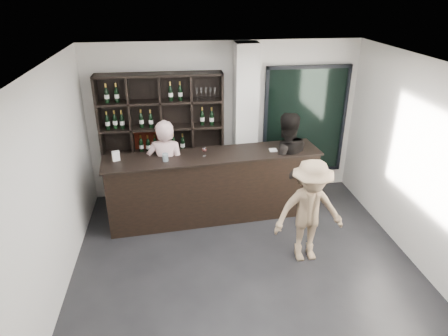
{
  "coord_description": "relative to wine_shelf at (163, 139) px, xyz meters",
  "views": [
    {
      "loc": [
        -0.92,
        -4.34,
        3.79
      ],
      "look_at": [
        -0.22,
        1.1,
        1.24
      ],
      "focal_mm": 32.0,
      "sensor_mm": 36.0,
      "label": 1
    }
  ],
  "objects": [
    {
      "name": "floor",
      "position": [
        1.15,
        -2.57,
        -1.2
      ],
      "size": [
        5.0,
        5.5,
        0.01
      ],
      "primitive_type": "cube",
      "color": "black",
      "rests_on": "ground"
    },
    {
      "name": "wine_shelf",
      "position": [
        0.0,
        0.0,
        0.0
      ],
      "size": [
        2.2,
        0.35,
        2.4
      ],
      "primitive_type": null,
      "color": "black",
      "rests_on": "floor"
    },
    {
      "name": "structural_column",
      "position": [
        1.5,
        -0.1,
        0.25
      ],
      "size": [
        0.4,
        0.4,
        2.9
      ],
      "primitive_type": "cube",
      "color": "silver",
      "rests_on": "floor"
    },
    {
      "name": "glass_panel",
      "position": [
        2.7,
        0.12,
        0.2
      ],
      "size": [
        1.6,
        0.08,
        2.1
      ],
      "color": "black",
      "rests_on": "floor"
    },
    {
      "name": "tasting_counter",
      "position": [
        0.84,
        -0.82,
        -0.6
      ],
      "size": [
        3.63,
        0.75,
        1.2
      ],
      "rotation": [
        0.0,
        0.0,
        0.09
      ],
      "color": "black",
      "rests_on": "floor"
    },
    {
      "name": "taster_pink",
      "position": [
        0.05,
        -0.72,
        -0.3
      ],
      "size": [
        0.72,
        0.54,
        1.8
      ],
      "primitive_type": "imported",
      "rotation": [
        0.0,
        0.0,
        2.97
      ],
      "color": "#C7A1A0",
      "rests_on": "floor"
    },
    {
      "name": "taster_black",
      "position": [
        2.1,
        -0.72,
        -0.28
      ],
      "size": [
        0.93,
        0.75,
        1.84
      ],
      "primitive_type": "imported",
      "rotation": [
        0.0,
        0.0,
        3.2
      ],
      "color": "black",
      "rests_on": "floor"
    },
    {
      "name": "customer",
      "position": [
        2.08,
        -2.17,
        -0.4
      ],
      "size": [
        1.06,
        0.65,
        1.61
      ],
      "primitive_type": "imported",
      "rotation": [
        0.0,
        0.0,
        0.05
      ],
      "color": "#93785A",
      "rests_on": "floor"
    },
    {
      "name": "wine_glass",
      "position": [
        0.69,
        -0.87,
        0.09
      ],
      "size": [
        0.08,
        0.08,
        0.18
      ],
      "primitive_type": null,
      "rotation": [
        0.0,
        0.0,
        -0.06
      ],
      "color": "white",
      "rests_on": "tasting_counter"
    },
    {
      "name": "spit_cup",
      "position": [
        0.05,
        -0.98,
        0.06
      ],
      "size": [
        0.12,
        0.12,
        0.13
      ],
      "primitive_type": "cylinder",
      "rotation": [
        0.0,
        0.0,
        0.26
      ],
      "color": "silver",
      "rests_on": "tasting_counter"
    },
    {
      "name": "napkin_stack",
      "position": [
        1.87,
        -0.78,
        0.01
      ],
      "size": [
        0.13,
        0.13,
        0.02
      ],
      "primitive_type": "cube",
      "rotation": [
        0.0,
        0.0,
        -0.05
      ],
      "color": "white",
      "rests_on": "tasting_counter"
    },
    {
      "name": "card_stand",
      "position": [
        -0.73,
        -0.87,
        0.08
      ],
      "size": [
        0.12,
        0.09,
        0.17
      ],
      "primitive_type": "cube",
      "rotation": [
        0.0,
        0.0,
        0.41
      ],
      "color": "white",
      "rests_on": "tasting_counter"
    }
  ]
}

